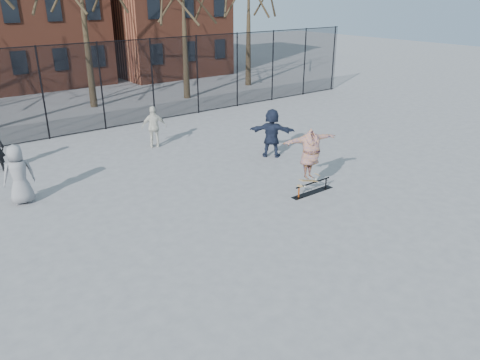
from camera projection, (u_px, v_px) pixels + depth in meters
ground at (265, 248)px, 11.85m from camera, size 100.00×100.00×0.00m
skate_rail at (313, 188)px, 15.07m from camera, size 1.68×0.26×0.37m
skateboard at (309, 182)px, 14.86m from camera, size 0.77×0.18×0.09m
skater at (310, 157)px, 14.54m from camera, size 2.03×0.84×1.60m
bystander_grey at (19, 175)px, 14.06m from camera, size 0.94×0.64×1.86m
bystander_white at (154, 127)px, 19.22m from camera, size 1.10×0.77×1.73m
bystander_navy at (272, 133)px, 18.10m from camera, size 1.64×1.66×1.91m
fence at (75, 89)px, 20.62m from camera, size 34.03×0.07×4.00m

